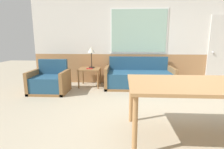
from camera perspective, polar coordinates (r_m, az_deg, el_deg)
name	(u,v)px	position (r m, az deg, el deg)	size (l,w,h in m)	color
ground_plane	(181,124)	(3.09, 21.47, -14.82)	(16.00, 16.00, 0.00)	#B2A58C
wall_back	(154,38)	(5.33, 13.49, 11.56)	(7.20, 0.09, 2.70)	#AD7A4C
couch	(139,78)	(4.89, 8.77, -1.25)	(1.85, 0.87, 0.83)	olive
armchair	(50,82)	(4.67, -19.70, -2.45)	(0.90, 0.72, 0.81)	olive
side_table	(90,71)	(4.98, -7.26, 1.18)	(0.59, 0.59, 0.52)	olive
table_lamp	(91,51)	(5.01, -6.77, 7.54)	(0.21, 0.21, 0.59)	black
book_stack	(89,69)	(4.86, -7.37, 1.94)	(0.16, 0.10, 0.02)	#B22823
dining_table	(201,88)	(2.55, 27.16, -3.93)	(1.88, 1.00, 0.77)	#B27F4C
entry_door	(223,51)	(5.96, 32.55, 6.49)	(0.85, 0.09, 1.99)	silver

